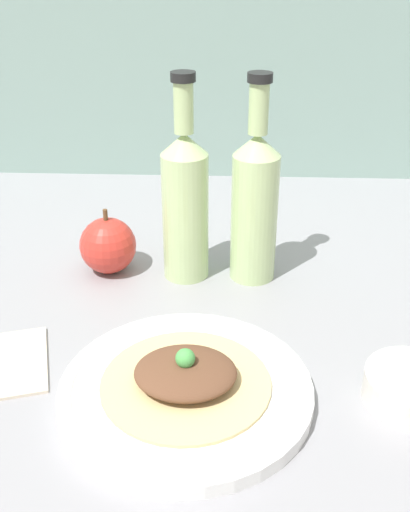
{
  "coord_description": "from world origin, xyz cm",
  "views": [
    {
      "loc": [
        2.91,
        -66.8,
        44.6
      ],
      "look_at": [
        0.15,
        -2.94,
        10.3
      ],
      "focal_mm": 42.0,
      "sensor_mm": 36.0,
      "label": 1
    }
  ],
  "objects_px": {
    "plated_food": "(186,376)",
    "cider_bottle_left": "(185,202)",
    "plate": "(186,389)",
    "apple": "(108,245)",
    "cider_bottle_right": "(255,203)"
  },
  "relations": [
    {
      "from": "plated_food",
      "to": "cider_bottle_left",
      "type": "distance_m",
      "value": 0.28
    },
    {
      "from": "plated_food",
      "to": "cider_bottle_right",
      "type": "bearing_deg",
      "value": 73.72
    },
    {
      "from": "cider_bottle_left",
      "to": "cider_bottle_right",
      "type": "xyz_separation_m",
      "value": [
        0.1,
        0.0,
        0.0
      ]
    },
    {
      "from": "plated_food",
      "to": "apple",
      "type": "distance_m",
      "value": 0.31
    },
    {
      "from": "apple",
      "to": "plated_food",
      "type": "bearing_deg",
      "value": -63.95
    },
    {
      "from": "plated_food",
      "to": "cider_bottle_right",
      "type": "relative_size",
      "value": 0.63
    },
    {
      "from": "cider_bottle_left",
      "to": "cider_bottle_right",
      "type": "height_order",
      "value": "same"
    },
    {
      "from": "plate",
      "to": "apple",
      "type": "relative_size",
      "value": 2.77
    },
    {
      "from": "plate",
      "to": "cider_bottle_left",
      "type": "bearing_deg",
      "value": 93.96
    },
    {
      "from": "cider_bottle_right",
      "to": "apple",
      "type": "distance_m",
      "value": 0.23
    },
    {
      "from": "cider_bottle_left",
      "to": "apple",
      "type": "distance_m",
      "value": 0.14
    },
    {
      "from": "plate",
      "to": "apple",
      "type": "xyz_separation_m",
      "value": [
        -0.13,
        0.28,
        0.03
      ]
    },
    {
      "from": "plate",
      "to": "apple",
      "type": "height_order",
      "value": "apple"
    },
    {
      "from": "plate",
      "to": "cider_bottle_left",
      "type": "xyz_separation_m",
      "value": [
        -0.02,
        0.27,
        0.11
      ]
    },
    {
      "from": "plated_food",
      "to": "cider_bottle_left",
      "type": "xyz_separation_m",
      "value": [
        -0.02,
        0.27,
        0.09
      ]
    }
  ]
}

